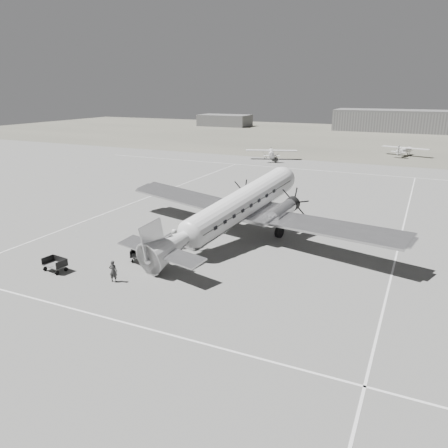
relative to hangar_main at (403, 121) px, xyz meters
The scene contains 16 objects.
ground 120.15m from the hangar_main, 92.39° to the right, with size 260.00×260.00×0.00m, color slate.
taxi_line_near 134.13m from the hangar_main, 92.14° to the right, with size 60.00×0.15×0.01m, color silver.
taxi_line_right 120.25m from the hangar_main, 86.66° to the right, with size 0.15×80.00×0.01m, color silver.
taxi_line_left 112.43m from the hangar_main, 101.81° to the right, with size 0.15×60.00×0.01m, color silver.
taxi_line_horizon 80.22m from the hangar_main, 93.58° to the right, with size 90.00×0.15×0.01m, color silver.
grass_infield 25.71m from the hangar_main, 101.31° to the right, with size 260.00×90.00×0.01m, color #605D51.
hangar_main is the anchor object (origin of this frame).
shed_secondary 60.22m from the hangar_main, behind, with size 18.00×10.00×4.00m, color #575757.
dc3_airliner 118.49m from the hangar_main, 93.16° to the right, with size 29.50×20.47×5.62m, color #BBBBBE, non-canonical shape.
light_plane_left 74.67m from the hangar_main, 104.69° to the right, with size 9.88×8.02×2.05m, color silver, non-canonical shape.
light_plane_right 56.63m from the hangar_main, 86.00° to the right, with size 9.39×7.62×1.95m, color silver, non-canonical shape.
baggage_cart_near 126.19m from the hangar_main, 95.14° to the right, with size 1.65×1.17×0.93m, color #575757, non-canonical shape.
baggage_cart_far 131.03m from the hangar_main, 97.00° to the right, with size 1.80×1.27×1.01m, color #575757, non-canonical shape.
ground_crew 130.16m from the hangar_main, 94.75° to the right, with size 0.59×0.38×1.61m, color #292929.
ramp_agent 125.03m from the hangar_main, 95.06° to the right, with size 0.85×0.67×1.76m, color silver.
passenger 122.54m from the hangar_main, 94.86° to the right, with size 0.85×0.55×1.73m, color silver.
Camera 1 is at (13.28, -32.08, 13.12)m, focal length 35.00 mm.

